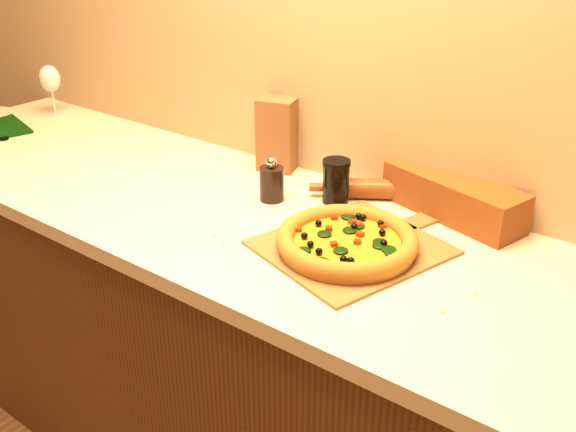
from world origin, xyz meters
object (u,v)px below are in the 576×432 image
(pizza, at_px, (347,241))
(dark_jar, at_px, (336,181))
(pepper_grinder, at_px, (272,182))
(pizza_peel, at_px, (356,245))
(wine_glass, at_px, (50,80))
(rolling_pin, at_px, (384,189))

(pizza, height_order, dark_jar, dark_jar)
(pizza, relative_size, pepper_grinder, 2.63)
(pizza_peel, distance_m, dark_jar, 0.25)
(pepper_grinder, bearing_deg, wine_glass, 174.55)
(pepper_grinder, distance_m, dark_jar, 0.17)
(wine_glass, bearing_deg, pizza, -9.12)
(pepper_grinder, relative_size, wine_glass, 0.65)
(pizza, distance_m, pepper_grinder, 0.33)
(rolling_pin, distance_m, wine_glass, 1.33)
(pizza, relative_size, wine_glass, 1.72)
(pizza_peel, bearing_deg, wine_glass, -170.98)
(rolling_pin, xyz_separation_m, dark_jar, (-0.09, -0.09, 0.03))
(pizza, bearing_deg, dark_jar, 128.51)
(wine_glass, bearing_deg, pizza_peel, -7.71)
(pepper_grinder, relative_size, dark_jar, 1.04)
(rolling_pin, bearing_deg, dark_jar, -134.37)
(pizza, height_order, rolling_pin, rolling_pin)
(wine_glass, xyz_separation_m, dark_jar, (1.23, -0.01, -0.07))
(dark_jar, bearing_deg, pizza, -51.49)
(pizza_peel, relative_size, pepper_grinder, 4.50)
(rolling_pin, height_order, dark_jar, dark_jar)
(pizza, bearing_deg, pizza_peel, 82.87)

